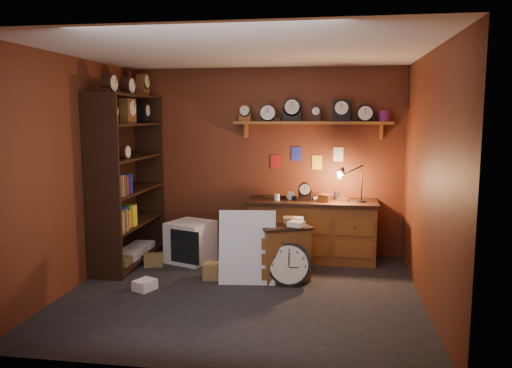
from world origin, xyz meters
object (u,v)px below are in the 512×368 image
object	(u,v)px
workbench	(312,227)
low_cabinet	(284,249)
shelving_unit	(126,172)
big_round_clock	(289,265)

from	to	relation	value
workbench	low_cabinet	world-z (taller)	workbench
shelving_unit	low_cabinet	bearing A→B (deg)	-9.59
low_cabinet	big_round_clock	world-z (taller)	low_cabinet
workbench	big_round_clock	size ratio (longest dim) A/B	3.45
shelving_unit	workbench	distance (m)	2.68
workbench	big_round_clock	xyz separation A→B (m)	(-0.22, -1.13, -0.22)
shelving_unit	low_cabinet	size ratio (longest dim) A/B	3.34
shelving_unit	low_cabinet	distance (m)	2.40
workbench	big_round_clock	distance (m)	1.17
shelving_unit	low_cabinet	world-z (taller)	shelving_unit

